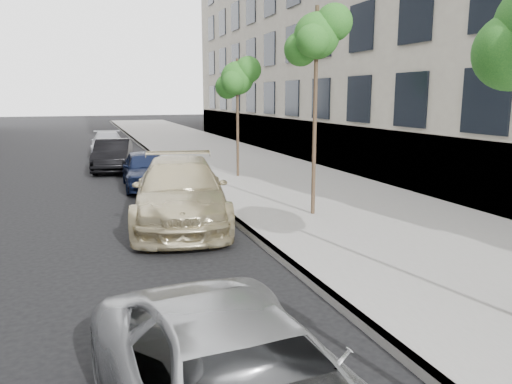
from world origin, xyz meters
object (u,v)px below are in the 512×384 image
sedan_blue (146,169)px  tree_far (238,78)px  suv (180,192)px  tree_mid (318,37)px  sedan_rear (108,143)px  sedan_black (113,155)px

sedan_blue → tree_far: bearing=11.9°
suv → sedan_blue: suv is taller
tree_mid → sedan_rear: tree_mid is taller
suv → sedan_black: (-1.00, 9.73, -0.13)m
tree_far → sedan_blue: bearing=-170.5°
sedan_black → tree_mid: bearing=-58.4°
tree_mid → sedan_blue: tree_mid is taller
tree_mid → tree_far: tree_mid is taller
tree_mid → tree_far: (0.00, 6.50, -0.78)m
sedan_blue → sedan_black: 4.57m
sedan_blue → sedan_rear: size_ratio=0.90×
tree_far → sedan_rear: bearing=112.9°
tree_mid → tree_far: bearing=90.0°
sedan_black → sedan_rear: bearing=98.0°
tree_far → sedan_black: (-4.33, 3.91, -3.09)m
suv → sedan_blue: (-0.19, 5.23, -0.15)m
tree_far → suv: size_ratio=0.80×
sedan_black → sedan_blue: bearing=-70.8°
suv → sedan_rear: 15.82m
suv → sedan_blue: 5.24m
tree_far → suv: 7.33m
tree_far → sedan_blue: size_ratio=1.16×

